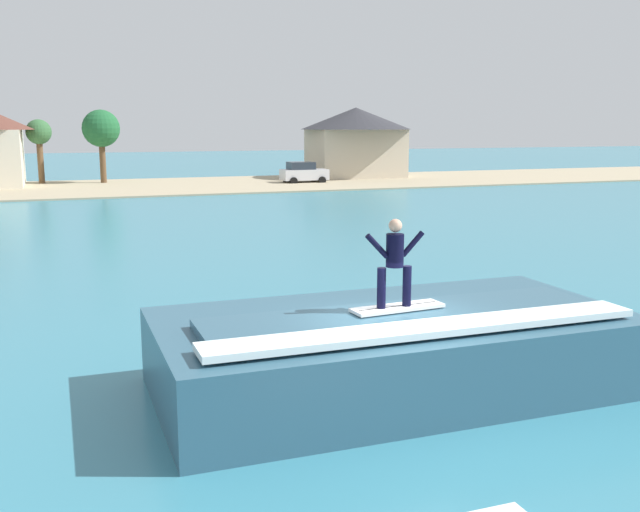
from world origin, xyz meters
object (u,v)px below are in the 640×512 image
tree_tall_bare (39,135)px  tree_short_bushy (101,129)px  car_far_shore (303,173)px  surfboard (398,308)px  wave_crest (394,350)px  house_gabled_white (356,136)px  surfer (395,258)px

tree_tall_bare → tree_short_bushy: size_ratio=0.87×
car_far_shore → tree_short_bushy: bearing=161.7°
car_far_shore → surfboard: bearing=-106.9°
surfboard → tree_tall_bare: bearing=97.1°
wave_crest → tree_tall_bare: tree_tall_bare is taller
surfboard → car_far_shore: car_far_shore is taller
car_far_shore → house_gabled_white: bearing=32.8°
surfboard → tree_short_bushy: (-1.74, 52.61, 2.96)m
wave_crest → car_far_shore: (14.33, 47.04, 0.19)m
wave_crest → surfboard: bearing=-103.1°
wave_crest → house_gabled_white: (21.00, 51.34, 3.18)m
car_far_shore → tree_short_bushy: size_ratio=0.63×
surfboard → surfer: size_ratio=1.12×
surfer → wave_crest: bearing=61.9°
wave_crest → tree_short_bushy: bearing=92.0°
surfboard → house_gabled_white: 55.76m
tree_tall_bare → house_gabled_white: bearing=-4.5°
house_gabled_white → tree_tall_bare: size_ratio=1.90×
wave_crest → surfboard: size_ratio=4.86×
surfboard → wave_crest: bearing=76.9°
car_far_shore → house_gabled_white: house_gabled_white is taller
tree_tall_bare → tree_short_bushy: (4.93, -1.16, 0.44)m
wave_crest → house_gabled_white: size_ratio=0.85×
car_far_shore → wave_crest: bearing=-106.9°
surfboard → house_gabled_white: (21.05, 51.58, 2.30)m
surfboard → tree_short_bushy: bearing=91.9°
wave_crest → car_far_shore: bearing=73.1°
surfboard → tree_tall_bare: size_ratio=0.33×
car_far_shore → house_gabled_white: (6.66, 4.29, 2.99)m
surfer → car_far_shore: surfer is taller
surfboard → car_far_shore: bearing=73.1°
tree_tall_bare → tree_short_bushy: bearing=-13.2°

